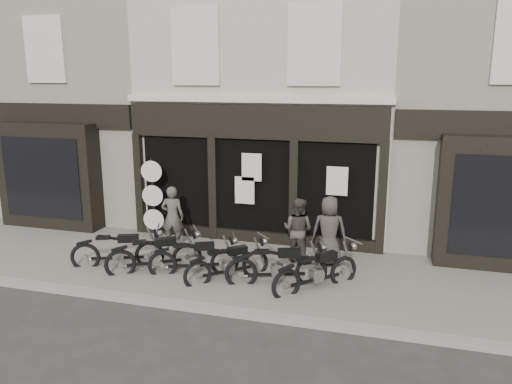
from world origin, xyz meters
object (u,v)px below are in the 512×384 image
(man_left, at_px, (173,217))
(man_right, at_px, (329,231))
(motorcycle_2, at_px, (195,261))
(motorcycle_4, at_px, (278,269))
(motorcycle_5, at_px, (317,274))
(motorcycle_1, at_px, (155,258))
(man_centre, at_px, (298,230))
(motorcycle_3, at_px, (228,266))
(motorcycle_0, at_px, (119,253))
(advert_sign_post, at_px, (153,202))

(man_left, height_order, man_right, man_right)
(motorcycle_2, distance_m, motorcycle_4, 2.02)
(man_left, bearing_deg, man_right, 166.64)
(motorcycle_4, xyz_separation_m, motorcycle_5, (0.88, -0.03, -0.01))
(motorcycle_1, bearing_deg, man_centre, -6.54)
(motorcycle_1, xyz_separation_m, motorcycle_3, (1.82, 0.03, -0.03))
(man_right, bearing_deg, motorcycle_0, 10.46)
(man_centre, relative_size, advert_sign_post, 0.66)
(man_centre, bearing_deg, motorcycle_2, 47.43)
(motorcycle_5, distance_m, man_right, 1.59)
(motorcycle_3, relative_size, man_centre, 1.04)
(man_left, bearing_deg, advert_sign_post, -40.64)
(motorcycle_1, bearing_deg, motorcycle_4, -31.42)
(motorcycle_0, bearing_deg, advert_sign_post, 71.64)
(motorcycle_1, bearing_deg, motorcycle_0, 143.90)
(motorcycle_1, relative_size, advert_sign_post, 0.83)
(man_right, bearing_deg, motorcycle_2, 19.04)
(motorcycle_1, height_order, man_right, man_right)
(man_centre, relative_size, man_right, 0.95)
(motorcycle_2, height_order, man_left, man_left)
(man_left, relative_size, advert_sign_post, 0.68)
(motorcycle_0, bearing_deg, motorcycle_4, -21.34)
(motorcycle_4, bearing_deg, advert_sign_post, 132.76)
(motorcycle_1, height_order, man_left, man_left)
(motorcycle_0, xyz_separation_m, motorcycle_3, (2.83, -0.03, -0.02))
(motorcycle_0, bearing_deg, man_right, -4.85)
(motorcycle_0, xyz_separation_m, motorcycle_1, (1.01, -0.06, 0.01))
(motorcycle_1, xyz_separation_m, man_centre, (3.12, 1.55, 0.49))
(motorcycle_0, height_order, motorcycle_3, motorcycle_0)
(motorcycle_5, relative_size, man_right, 1.04)
(motorcycle_1, xyz_separation_m, man_left, (-0.35, 1.72, 0.52))
(motorcycle_3, bearing_deg, advert_sign_post, 100.12)
(man_left, xyz_separation_m, advert_sign_post, (-0.79, 0.45, 0.24))
(motorcycle_4, xyz_separation_m, man_right, (0.93, 1.46, 0.54))
(man_centre, bearing_deg, motorcycle_3, 63.92)
(motorcycle_1, distance_m, advert_sign_post, 2.57)
(motorcycle_1, bearing_deg, motorcycle_3, -32.07)
(man_left, bearing_deg, motorcycle_2, 118.40)
(motorcycle_1, bearing_deg, man_left, 68.41)
(man_right, bearing_deg, motorcycle_5, 82.02)
(motorcycle_5, xyz_separation_m, man_centre, (-0.73, 1.50, 0.50))
(motorcycle_4, distance_m, advert_sign_post, 4.67)
(man_left, relative_size, man_centre, 1.03)
(motorcycle_0, xyz_separation_m, motorcycle_4, (3.98, 0.03, 0.01))
(motorcycle_2, distance_m, advert_sign_post, 3.01)
(motorcycle_3, bearing_deg, motorcycle_5, -43.25)
(man_centre, bearing_deg, motorcycle_4, 98.41)
(motorcycle_5, bearing_deg, motorcycle_3, 135.25)
(motorcycle_2, height_order, motorcycle_3, motorcycle_2)
(motorcycle_3, distance_m, motorcycle_5, 2.03)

